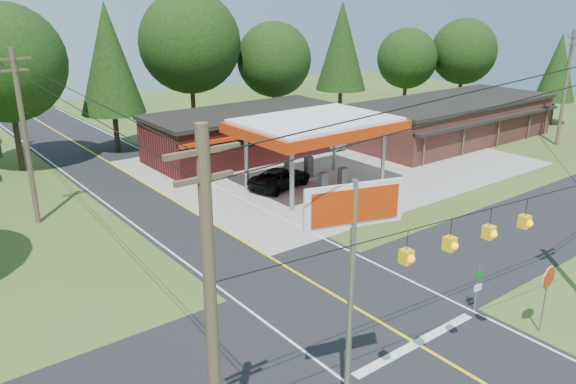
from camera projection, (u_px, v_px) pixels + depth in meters
ground at (351, 305)px, 24.00m from camera, size 120.00×120.00×0.00m
main_highway at (351, 305)px, 24.00m from camera, size 8.00×120.00×0.02m
cross_road at (351, 305)px, 24.00m from camera, size 70.00×7.00×0.02m
lane_center_yellow at (351, 305)px, 23.99m from camera, size 0.15×110.00×0.00m
gas_canopy at (316, 127)px, 37.54m from camera, size 10.60×7.40×4.88m
convenience_store at (247, 133)px, 46.36m from camera, size 16.40×7.55×3.80m
strip_building at (452, 120)px, 51.50m from camera, size 20.40×8.75×3.80m
utility_pole_near_left at (212, 325)px, 13.08m from camera, size 1.80×0.30×10.00m
utility_pole_far_left at (25, 136)px, 31.17m from camera, size 1.80×0.30×10.00m
utility_pole_far_right at (566, 87)px, 48.67m from camera, size 1.80×0.30×10.00m
overhead_beacons at (472, 216)px, 16.91m from camera, size 17.04×2.04×1.03m
treeline_backdrop at (130, 72)px, 40.01m from camera, size 70.27×51.59×13.30m
suv_car at (281, 178)px, 38.75m from camera, size 6.02×6.02×1.37m
sedan_car at (326, 140)px, 49.31m from camera, size 4.12×4.12×1.40m
big_stop_sign at (353, 246)px, 15.41m from camera, size 2.83×0.92×7.90m
octagonal_stop_sign at (548, 283)px, 21.39m from camera, size 0.98×0.12×2.87m
route_sign_post at (478, 284)px, 23.15m from camera, size 0.44×0.11×2.13m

